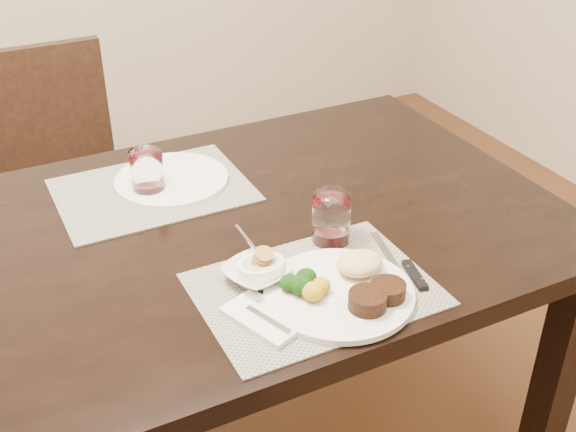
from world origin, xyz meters
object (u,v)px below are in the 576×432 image
chair_far (59,172)px  far_plate (172,179)px  steak_knife (407,269)px  dinner_plate (346,288)px  wine_glass_near (331,220)px  cracker_bowl (257,272)px

chair_far → far_plate: 0.75m
chair_far → steak_knife: chair_far is taller
chair_far → dinner_plate: (0.34, -1.28, 0.27)m
wine_glass_near → steak_knife: bearing=-64.2°
dinner_plate → chair_far: bearing=115.4°
steak_knife → wine_glass_near: 0.20m
cracker_bowl → far_plate: (-0.02, 0.47, -0.01)m
wine_glass_near → far_plate: wine_glass_near is taller
chair_far → cracker_bowl: (0.20, -1.15, 0.27)m
chair_far → dinner_plate: chair_far is taller
steak_knife → chair_far: bearing=124.1°
wine_glass_near → far_plate: (-0.23, 0.41, -0.05)m
cracker_bowl → wine_glass_near: wine_glass_near is taller
steak_knife → cracker_bowl: bearing=171.8°
cracker_bowl → wine_glass_near: bearing=16.2°
wine_glass_near → far_plate: 0.47m
cracker_bowl → far_plate: 0.47m
chair_far → steak_knife: 1.38m
chair_far → dinner_plate: bearing=-75.3°
steak_knife → wine_glass_near: (-0.08, 0.17, 0.05)m
chair_far → cracker_bowl: 1.20m
wine_glass_near → chair_far: bearing=110.4°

